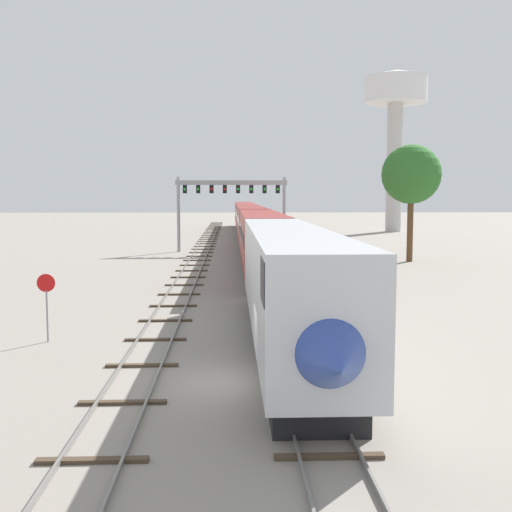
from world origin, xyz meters
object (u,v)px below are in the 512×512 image
(passenger_train, at_px, (251,226))
(signal_gantry, at_px, (231,196))
(water_tower, at_px, (396,103))
(trackside_tree_left, at_px, (411,175))
(stop_sign, at_px, (47,298))

(passenger_train, relative_size, signal_gantry, 9.34)
(signal_gantry, bearing_deg, passenger_train, 50.57)
(passenger_train, xyz_separation_m, water_tower, (25.10, 33.62, 18.82))
(trackside_tree_left, bearing_deg, water_tower, 77.06)
(signal_gantry, bearing_deg, stop_sign, -100.56)
(water_tower, bearing_deg, trackside_tree_left, -102.94)
(trackside_tree_left, bearing_deg, stop_sign, -128.30)
(passenger_train, xyz_separation_m, stop_sign, (-10.00, -44.29, -0.74))
(signal_gantry, relative_size, trackside_tree_left, 1.12)
(signal_gantry, height_order, trackside_tree_left, trackside_tree_left)
(stop_sign, bearing_deg, water_tower, 65.75)
(stop_sign, distance_m, trackside_tree_left, 39.62)
(signal_gantry, bearing_deg, water_tower, 53.04)
(signal_gantry, relative_size, stop_sign, 4.20)
(passenger_train, bearing_deg, stop_sign, -102.72)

